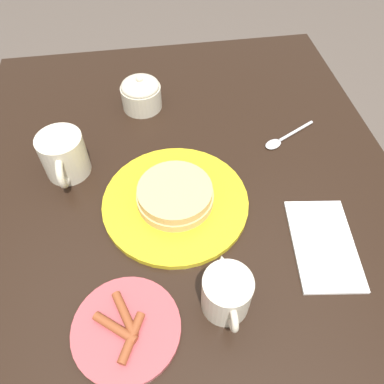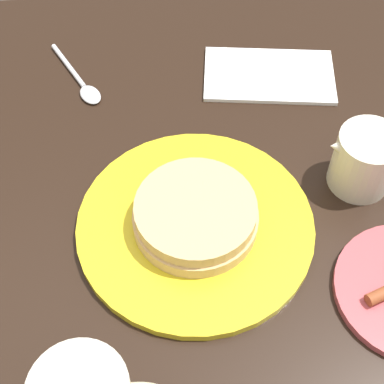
{
  "view_description": "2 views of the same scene",
  "coord_description": "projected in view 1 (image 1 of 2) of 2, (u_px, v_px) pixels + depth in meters",
  "views": [
    {
      "loc": [
        0.42,
        -0.06,
        1.33
      ],
      "look_at": [
        -0.01,
        0.01,
        0.77
      ],
      "focal_mm": 35.0,
      "sensor_mm": 36.0,
      "label": 1
    },
    {
      "loc": [
        -0.04,
        -0.4,
        1.33
      ],
      "look_at": [
        -0.01,
        0.01,
        0.77
      ],
      "focal_mm": 55.0,
      "sensor_mm": 36.0,
      "label": 2
    }
  ],
  "objects": [
    {
      "name": "sugar_bowl",
      "position": [
        141.0,
        93.0,
        0.88
      ],
      "size": [
        0.09,
        0.09,
        0.09
      ],
      "color": "beige",
      "rests_on": "dining_table"
    },
    {
      "name": "dining_table",
      "position": [
        190.0,
        241.0,
        0.83
      ],
      "size": [
        1.15,
        0.88,
        0.74
      ],
      "color": "black",
      "rests_on": "ground_plane"
    },
    {
      "name": "side_plate_bacon",
      "position": [
        126.0,
        328.0,
        0.57
      ],
      "size": [
        0.17,
        0.17,
        0.02
      ],
      "color": "#B2474C",
      "rests_on": "dining_table"
    },
    {
      "name": "napkin",
      "position": [
        323.0,
        244.0,
        0.67
      ],
      "size": [
        0.2,
        0.13,
        0.01
      ],
      "color": "white",
      "rests_on": "dining_table"
    },
    {
      "name": "creamer_pitcher",
      "position": [
        226.0,
        293.0,
        0.57
      ],
      "size": [
        0.11,
        0.08,
        0.09
      ],
      "color": "beige",
      "rests_on": "dining_table"
    },
    {
      "name": "pancake_plate",
      "position": [
        175.0,
        199.0,
        0.71
      ],
      "size": [
        0.28,
        0.28,
        0.05
      ],
      "color": "gold",
      "rests_on": "dining_table"
    },
    {
      "name": "ground_plane",
      "position": [
        191.0,
        330.0,
        1.31
      ],
      "size": [
        8.0,
        8.0,
        0.0
      ],
      "primitive_type": "plane",
      "color": "#51473F"
    },
    {
      "name": "spoon",
      "position": [
        282.0,
        139.0,
        0.83
      ],
      "size": [
        0.08,
        0.13,
        0.01
      ],
      "color": "silver",
      "rests_on": "dining_table"
    },
    {
      "name": "coffee_mug",
      "position": [
        64.0,
        156.0,
        0.74
      ],
      "size": [
        0.12,
        0.09,
        0.09
      ],
      "color": "beige",
      "rests_on": "dining_table"
    }
  ]
}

